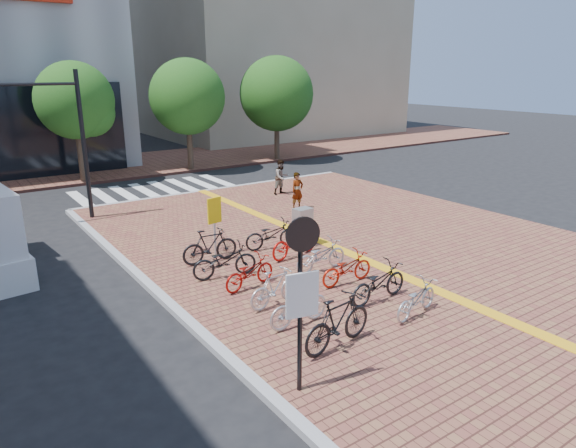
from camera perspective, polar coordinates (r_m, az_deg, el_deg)
ground at (r=14.04m, az=4.64°, el=-7.14°), size 120.00×120.00×0.00m
sidewalk at (r=13.47m, az=29.12°, el=-10.11°), size 14.00×34.00×0.15m
tactile_strip at (r=12.61m, az=27.09°, el=-11.21°), size 0.40×34.00×0.01m
kerb_north at (r=25.19m, az=-7.53°, el=3.83°), size 14.00×0.25×0.15m
far_sidewalk at (r=32.40m, az=-19.78°, el=5.89°), size 70.00×8.00×0.15m
building_beige at (r=49.49m, az=-3.05°, el=20.68°), size 20.00×18.00×18.00m
crosswalk at (r=26.01m, az=-14.47°, el=3.69°), size 7.50×4.00×0.01m
street_trees at (r=30.38m, az=-9.25°, el=13.65°), size 16.20×4.60×6.35m
bike_0 at (r=10.75m, az=5.58°, el=-10.78°), size 1.96×0.78×1.15m
bike_1 at (r=11.59m, az=1.24°, el=-9.08°), size 1.59×0.46×0.95m
bike_2 at (r=12.52m, az=-1.40°, el=-7.08°), size 1.60×0.63×0.93m
bike_3 at (r=13.57m, az=-4.30°, el=-5.35°), size 1.70×0.86×0.85m
bike_4 at (r=14.25m, az=-7.06°, el=-4.10°), size 1.90×0.96×0.95m
bike_5 at (r=15.38m, az=-8.68°, el=-2.41°), size 1.76×0.60×1.04m
bike_6 at (r=12.42m, az=14.06°, el=-8.06°), size 1.67×0.85×0.84m
bike_7 at (r=12.96m, az=10.04°, el=-6.43°), size 1.86×0.74×0.96m
bike_8 at (r=13.86m, az=6.55°, el=-4.90°), size 1.66×0.60×0.87m
bike_9 at (r=14.65m, az=3.67°, el=-3.53°), size 1.72×0.61×0.90m
bike_10 at (r=15.71m, az=0.74°, el=-1.89°), size 1.97×0.97×0.99m
bike_11 at (r=16.41m, az=-1.86°, el=-1.18°), size 1.85×0.92×0.93m
pedestrian_a at (r=21.01m, az=1.05°, el=3.71°), size 0.56×0.38×1.53m
pedestrian_b at (r=23.59m, az=-0.73°, el=5.25°), size 0.81×0.65×1.59m
utility_box at (r=16.64m, az=1.64°, el=-0.33°), size 0.61×0.47×1.25m
yellow_sign at (r=15.73m, az=-8.15°, el=0.93°), size 0.50×0.16×1.84m
notice_sign at (r=8.69m, az=1.50°, el=-6.80°), size 0.60×0.21×3.27m
traffic_light_pole at (r=20.50m, az=-25.55°, el=10.44°), size 2.98×1.15×5.54m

